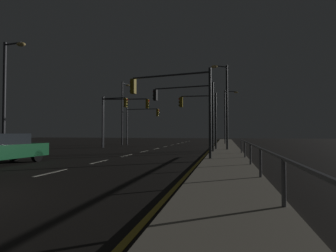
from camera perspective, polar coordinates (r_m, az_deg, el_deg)
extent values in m
plane|color=black|center=(22.64, -4.96, -5.59)|extent=(112.00, 112.00, 0.00)
cube|color=#9E937F|center=(21.58, 12.82, -5.57)|extent=(2.47, 77.00, 0.14)
cube|color=silver|center=(11.43, -24.59, -9.44)|extent=(0.14, 2.00, 0.01)
cube|color=silver|center=(14.79, -15.08, -7.69)|extent=(0.14, 2.00, 0.01)
cube|color=silver|center=(18.41, -9.24, -6.50)|extent=(0.14, 2.00, 0.01)
cube|color=silver|center=(22.16, -5.36, -5.66)|extent=(0.14, 2.00, 0.01)
cube|color=silver|center=(25.99, -2.62, -5.06)|extent=(0.14, 2.00, 0.01)
cube|color=silver|center=(29.86, -0.59, -4.60)|extent=(0.14, 2.00, 0.01)
cube|color=silver|center=(33.76, 0.98, -4.24)|extent=(0.14, 2.00, 0.01)
cube|color=silver|center=(37.68, 2.21, -3.96)|extent=(0.14, 2.00, 0.01)
cube|color=silver|center=(41.62, 3.21, -3.73)|extent=(0.14, 2.00, 0.01)
cube|color=silver|center=(45.56, 4.04, -3.54)|extent=(0.14, 2.00, 0.01)
cube|color=silver|center=(49.52, 4.74, -3.37)|extent=(0.14, 2.00, 0.01)
cube|color=gold|center=(26.61, 9.58, -4.95)|extent=(0.14, 53.00, 0.01)
cube|color=#14592D|center=(15.60, -32.82, -4.73)|extent=(2.05, 4.49, 0.70)
cylinder|color=black|center=(17.16, -31.08, -5.61)|extent=(0.25, 0.65, 0.64)
cylinder|color=black|center=(16.04, -27.14, -5.96)|extent=(0.25, 0.65, 0.64)
cylinder|color=#2D3033|center=(23.77, 10.59, 1.14)|extent=(0.16, 0.16, 5.12)
cylinder|color=#4C4C51|center=(24.01, 6.74, 6.64)|extent=(3.18, 0.27, 0.11)
cube|color=olive|center=(24.08, 2.95, 5.35)|extent=(0.30, 0.35, 0.95)
sphere|color=red|center=(24.14, 2.58, 6.05)|extent=(0.20, 0.20, 0.20)
sphere|color=black|center=(24.10, 2.58, 5.34)|extent=(0.20, 0.20, 0.20)
sphere|color=black|center=(24.06, 2.58, 4.63)|extent=(0.20, 0.20, 0.20)
cylinder|color=#4C4C51|center=(28.41, -14.36, 0.79)|extent=(0.16, 0.16, 5.46)
cylinder|color=#38383D|center=(27.92, -9.60, 5.92)|extent=(4.82, 0.77, 0.11)
cube|color=olive|center=(27.36, -4.66, 4.95)|extent=(0.32, 0.38, 0.95)
sphere|color=red|center=(27.37, -4.34, 5.58)|extent=(0.20, 0.20, 0.20)
sphere|color=black|center=(27.33, -4.34, 4.95)|extent=(0.20, 0.20, 0.20)
sphere|color=black|center=(27.30, -4.34, 4.33)|extent=(0.20, 0.20, 0.20)
cylinder|color=#2D3033|center=(20.65, 9.96, 2.06)|extent=(0.16, 0.16, 5.50)
cylinder|color=#38383D|center=(21.50, 3.35, 8.61)|extent=(4.92, 0.72, 0.11)
cube|color=black|center=(22.23, -2.82, 6.90)|extent=(0.32, 0.37, 0.95)
sphere|color=red|center=(22.34, -3.19, 7.64)|extent=(0.20, 0.20, 0.20)
sphere|color=black|center=(22.29, -3.19, 6.88)|extent=(0.20, 0.20, 0.20)
sphere|color=black|center=(22.25, -3.19, 6.12)|extent=(0.20, 0.20, 0.20)
cylinder|color=#2D3033|center=(28.54, -14.18, 0.88)|extent=(0.16, 0.16, 5.57)
cylinder|color=#2D3033|center=(28.12, -11.82, 6.09)|extent=(2.63, 0.27, 0.11)
cube|color=olive|center=(27.47, -9.40, 5.16)|extent=(0.30, 0.36, 0.95)
sphere|color=red|center=(27.44, -9.11, 5.79)|extent=(0.20, 0.20, 0.20)
sphere|color=black|center=(27.40, -9.11, 5.17)|extent=(0.20, 0.20, 0.20)
sphere|color=black|center=(27.37, -9.11, 4.55)|extent=(0.20, 0.20, 0.20)
cylinder|color=#2D3033|center=(14.92, 9.35, 2.91)|extent=(0.16, 0.16, 5.23)
cylinder|color=#38383D|center=(15.93, 0.34, 11.22)|extent=(4.94, 0.77, 0.11)
cube|color=olive|center=(16.81, -7.74, 8.73)|extent=(0.32, 0.37, 0.95)
sphere|color=red|center=(16.94, -8.20, 9.69)|extent=(0.20, 0.20, 0.20)
sphere|color=black|center=(16.89, -8.20, 8.69)|extent=(0.20, 0.20, 0.20)
sphere|color=black|center=(16.84, -8.21, 7.68)|extent=(0.20, 0.20, 0.20)
cylinder|color=#4C4C51|center=(35.54, -9.10, -0.01)|extent=(0.16, 0.16, 5.07)
cylinder|color=#4C4C51|center=(34.93, -5.78, 3.76)|extent=(4.33, 0.12, 0.11)
cube|color=olive|center=(34.26, -2.34, 2.97)|extent=(0.28, 0.34, 0.95)
sphere|color=red|center=(34.24, -2.09, 3.48)|extent=(0.20, 0.20, 0.20)
sphere|color=black|center=(34.22, -2.09, 2.98)|extent=(0.20, 0.20, 0.20)
sphere|color=black|center=(34.20, -2.09, 2.48)|extent=(0.20, 0.20, 0.20)
cylinder|color=#2D3033|center=(23.32, 13.00, 4.08)|extent=(0.18, 0.18, 7.46)
cylinder|color=#2D3033|center=(23.54, 11.62, 12.88)|extent=(1.12, 0.89, 0.10)
ellipsoid|color=#F9D172|center=(23.14, 10.26, 12.87)|extent=(0.56, 0.36, 0.24)
cylinder|color=#38383D|center=(34.63, -10.16, 2.80)|extent=(0.18, 0.18, 8.41)
cylinder|color=#2D3033|center=(35.67, -9.56, 9.25)|extent=(0.34, 1.24, 0.10)
ellipsoid|color=#F9D172|center=(36.16, -9.01, 8.94)|extent=(0.56, 0.36, 0.24)
cylinder|color=#4C4C51|center=(35.93, 12.57, 2.00)|extent=(0.18, 0.18, 7.31)
cylinder|color=#2D3033|center=(36.57, 13.72, 7.47)|extent=(1.53, 0.59, 0.10)
ellipsoid|color=#F9D172|center=(36.82, 14.89, 7.26)|extent=(0.56, 0.36, 0.24)
cylinder|color=#38383D|center=(18.17, -32.67, 4.75)|extent=(0.18, 0.18, 7.03)
cylinder|color=#38383D|center=(18.37, -31.25, 15.39)|extent=(1.23, 0.21, 0.10)
ellipsoid|color=#F9D172|center=(17.90, -29.91, 15.49)|extent=(0.56, 0.36, 0.24)
cylinder|color=#59595E|center=(5.70, 24.37, -11.41)|extent=(0.09, 0.09, 0.95)
cylinder|color=#59595E|center=(9.11, 19.89, -7.69)|extent=(0.09, 0.09, 0.95)
cylinder|color=#59595E|center=(12.55, 17.88, -5.99)|extent=(0.09, 0.09, 0.95)
cylinder|color=#59595E|center=(16.01, 16.75, -5.01)|extent=(0.09, 0.09, 0.95)
cylinder|color=#59595E|center=(19.48, 16.02, -4.39)|extent=(0.09, 0.09, 0.95)
cube|color=slate|center=(10.79, 18.70, -4.19)|extent=(0.06, 17.40, 0.06)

